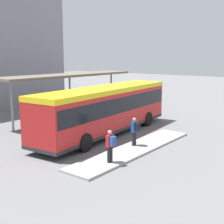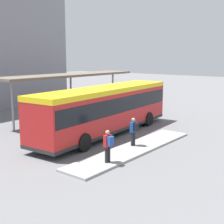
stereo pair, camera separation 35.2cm
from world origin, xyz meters
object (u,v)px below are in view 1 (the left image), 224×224
bicycle_yellow (145,107)px  bicycle_black (130,106)px  bicycle_white (136,107)px  pedestrian_waiting (111,144)px  city_bus (106,107)px  pedestrian_companion (135,130)px  bicycle_orange (152,109)px

bicycle_yellow → bicycle_black: size_ratio=1.19×
bicycle_white → pedestrian_waiting: bearing=-56.8°
city_bus → pedestrian_companion: (-1.41, -3.16, -0.79)m
city_bus → pedestrian_companion: size_ratio=7.75×
pedestrian_waiting → bicycle_white: pedestrian_waiting is taller
city_bus → pedestrian_waiting: city_bus is taller
bicycle_white → bicycle_black: (0.36, 0.88, -0.04)m
pedestrian_waiting → bicycle_yellow: size_ratio=0.88×
bicycle_orange → city_bus: bearing=-83.7°
pedestrian_companion → bicycle_yellow: size_ratio=0.89×
pedestrian_companion → bicycle_black: bearing=-54.7°
bicycle_yellow → bicycle_black: bearing=-1.9°
city_bus → bicycle_black: 10.16m
bicycle_black → pedestrian_waiting: bearing=130.1°
bicycle_orange → bicycle_white: 1.75m
city_bus → bicycle_orange: (8.73, 1.66, -1.49)m
bicycle_orange → bicycle_black: (0.36, 2.62, -0.00)m
city_bus → bicycle_yellow: 9.37m
bicycle_white → bicycle_yellow: bearing=16.0°
bicycle_black → bicycle_orange: bearing=-178.4°
pedestrian_waiting → bicycle_orange: (13.22, 5.48, -0.69)m
pedestrian_waiting → bicycle_white: (13.22, 7.23, -0.65)m
pedestrian_companion → bicycle_yellow: 11.80m
pedestrian_companion → bicycle_black: pedestrian_companion is taller
bicycle_white → city_bus: bearing=-64.2°
bicycle_yellow → bicycle_white: (-0.18, 0.87, -0.02)m
bicycle_black → city_bus: bearing=124.6°
pedestrian_waiting → bicycle_orange: 14.33m
city_bus → bicycle_yellow: bearing=11.3°
pedestrian_companion → bicycle_black: size_ratio=1.06×
city_bus → bicycle_orange: bearing=6.2°
pedestrian_companion → bicycle_black: 12.89m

